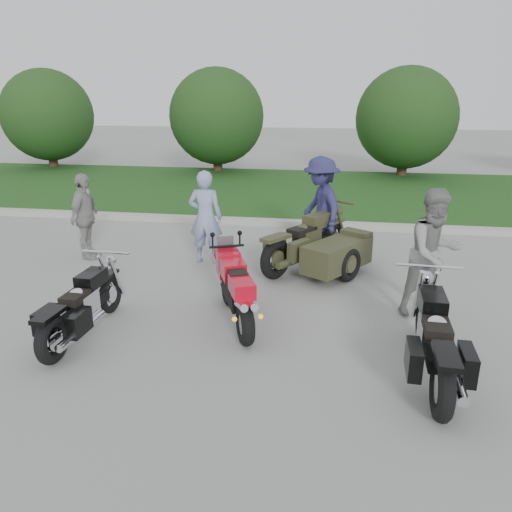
% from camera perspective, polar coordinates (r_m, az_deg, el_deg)
% --- Properties ---
extents(ground, '(80.00, 80.00, 0.00)m').
position_cam_1_polar(ground, '(6.71, -6.12, -9.57)').
color(ground, '#9C9C97').
rests_on(ground, ground).
extents(curb, '(60.00, 0.30, 0.15)m').
position_cam_1_polar(curb, '(12.21, 1.22, 3.86)').
color(curb, '#AAA8A0').
rests_on(curb, ground).
extents(grass_strip, '(60.00, 8.00, 0.14)m').
position_cam_1_polar(grass_strip, '(16.23, 3.30, 7.46)').
color(grass_strip, '#28571D').
rests_on(grass_strip, ground).
extents(tree_far_left, '(3.60, 3.60, 4.00)m').
position_cam_1_polar(tree_far_left, '(22.48, -22.73, 14.62)').
color(tree_far_left, '#3F2B1C').
rests_on(tree_far_left, ground).
extents(tree_mid_left, '(3.60, 3.60, 4.00)m').
position_cam_1_polar(tree_mid_left, '(19.78, -4.50, 15.59)').
color(tree_mid_left, '#3F2B1C').
rests_on(tree_mid_left, ground).
extents(tree_mid_right, '(3.60, 3.60, 4.00)m').
position_cam_1_polar(tree_mid_right, '(19.37, 16.80, 14.84)').
color(tree_mid_right, '#3F2B1C').
rests_on(tree_mid_right, ground).
extents(sportbike_red, '(0.88, 1.82, 0.91)m').
position_cam_1_polar(sportbike_red, '(6.92, -2.34, -3.73)').
color(sportbike_red, black).
rests_on(sportbike_red, ground).
extents(cruiser_left, '(0.36, 2.08, 0.80)m').
position_cam_1_polar(cruiser_left, '(6.97, -19.41, -5.78)').
color(cruiser_left, black).
rests_on(cruiser_left, ground).
extents(cruiser_right, '(0.40, 2.32, 0.89)m').
position_cam_1_polar(cruiser_right, '(5.99, 19.71, -9.35)').
color(cruiser_right, black).
rests_on(cruiser_right, ground).
extents(cruiser_sidecar, '(1.95, 2.29, 0.95)m').
position_cam_1_polar(cruiser_sidecar, '(8.94, 7.63, 0.69)').
color(cruiser_sidecar, black).
rests_on(cruiser_sidecar, ground).
extents(person_stripe, '(0.64, 0.43, 1.76)m').
position_cam_1_polar(person_stripe, '(9.41, -5.79, 4.43)').
color(person_stripe, '#8D97BF').
rests_on(person_stripe, ground).
extents(person_grey, '(1.13, 1.04, 1.86)m').
position_cam_1_polar(person_grey, '(7.55, 19.70, 0.31)').
color(person_grey, gray).
rests_on(person_grey, ground).
extents(person_denim, '(1.23, 1.46, 1.96)m').
position_cam_1_polar(person_denim, '(9.80, 7.37, 5.53)').
color(person_denim, navy).
rests_on(person_denim, ground).
extents(person_back, '(0.43, 0.98, 1.66)m').
position_cam_1_polar(person_back, '(10.17, -18.97, 4.28)').
color(person_back, '#9C9B96').
rests_on(person_back, ground).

